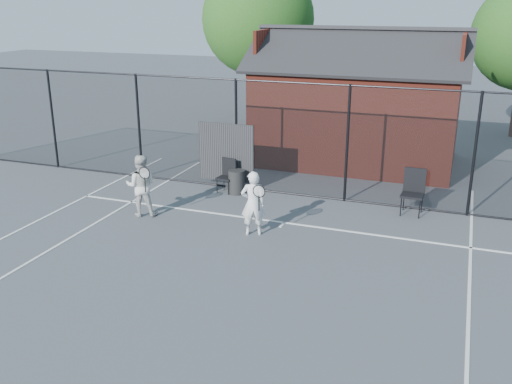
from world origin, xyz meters
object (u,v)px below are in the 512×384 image
(clubhouse, at_px, (358,111))
(player_back, at_px, (141,186))
(waste_bin, at_px, (237,182))
(chair_left, at_px, (226,176))
(chair_right, at_px, (413,193))
(player_front, at_px, (253,203))

(clubhouse, xyz_separation_m, player_back, (-3.86, -6.70, -0.86))
(player_back, xyz_separation_m, waste_bin, (1.51, 2.30, -0.43))
(chair_left, bearing_deg, chair_right, 7.99)
(clubhouse, distance_m, chair_right, 5.04)
(player_back, height_order, chair_right, player_back)
(clubhouse, distance_m, player_front, 7.00)
(player_front, bearing_deg, chair_left, 124.58)
(chair_left, bearing_deg, player_front, -47.44)
(player_front, height_order, chair_right, player_front)
(clubhouse, bearing_deg, chair_left, -121.08)
(chair_left, relative_size, chair_right, 0.82)
(chair_left, height_order, waste_bin, chair_left)
(player_front, xyz_separation_m, waste_bin, (-1.40, 2.48, -0.41))
(player_front, height_order, waste_bin, player_front)
(clubhouse, height_order, waste_bin, clubhouse)
(chair_left, bearing_deg, waste_bin, 7.99)
(player_front, relative_size, player_back, 0.97)
(chair_right, bearing_deg, waste_bin, -177.69)
(player_front, xyz_separation_m, chair_left, (-1.71, 2.48, -0.29))
(chair_left, xyz_separation_m, waste_bin, (0.31, 0.00, -0.12))
(clubhouse, xyz_separation_m, player_front, (-0.94, -6.88, -0.88))
(player_back, bearing_deg, chair_right, 20.74)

